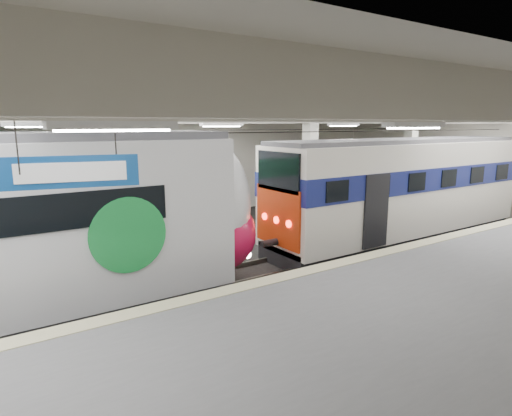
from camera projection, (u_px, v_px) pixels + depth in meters
station_hall at (285, 184)px, 12.46m from camera, size 36.00×24.00×5.75m
modern_emu at (6, 236)px, 10.22m from camera, size 14.96×3.09×4.77m
older_rer at (401, 188)px, 18.16m from camera, size 13.20×2.92×4.37m
far_train at (31, 197)px, 15.32m from camera, size 14.69×3.59×4.63m
wayfinding_sign at (71, 172)px, 6.95m from camera, size 2.08×0.53×1.26m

